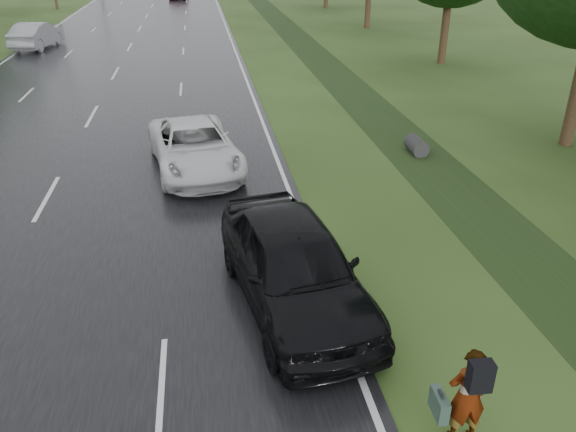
# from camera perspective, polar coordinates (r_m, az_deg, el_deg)

# --- Properties ---
(road) EXTENTS (14.00, 180.00, 0.04)m
(road) POSITION_cam_1_polar(r_m,az_deg,el_deg) (52.67, -14.39, 18.68)
(road) COLOR black
(road) RESTS_ON ground
(edge_stripe_east) EXTENTS (0.12, 180.00, 0.01)m
(edge_stripe_east) POSITION_cam_1_polar(r_m,az_deg,el_deg) (52.53, -6.63, 19.29)
(edge_stripe_east) COLOR silver
(edge_stripe_east) RESTS_ON road
(edge_stripe_west) EXTENTS (0.12, 180.00, 0.01)m
(edge_stripe_west) POSITION_cam_1_polar(r_m,az_deg,el_deg) (53.66, -21.91, 17.82)
(edge_stripe_west) COLOR silver
(edge_stripe_west) RESTS_ON road
(center_line) EXTENTS (0.12, 180.00, 0.01)m
(center_line) POSITION_cam_1_polar(r_m,az_deg,el_deg) (52.67, -14.39, 18.70)
(center_line) COLOR silver
(center_line) RESTS_ON road
(drainage_ditch) EXTENTS (2.20, 120.00, 0.56)m
(drainage_ditch) POSITION_cam_1_polar(r_m,az_deg,el_deg) (27.51, 6.41, 12.67)
(drainage_ditch) COLOR #1C3313
(drainage_ditch) RESTS_ON ground
(pedestrian) EXTENTS (0.73, 0.67, 1.62)m
(pedestrian) POSITION_cam_1_polar(r_m,az_deg,el_deg) (8.60, 17.65, -16.94)
(pedestrian) COLOR #A5998C
(pedestrian) RESTS_ON ground
(white_pickup) EXTENTS (3.19, 5.54, 1.45)m
(white_pickup) POSITION_cam_1_polar(r_m,az_deg,el_deg) (17.60, -9.47, 6.92)
(white_pickup) COLOR white
(white_pickup) RESTS_ON road
(dark_sedan) EXTENTS (2.91, 5.53, 1.79)m
(dark_sedan) POSITION_cam_1_polar(r_m,az_deg,el_deg) (10.79, 0.64, -4.99)
(dark_sedan) COLOR black
(dark_sedan) RESTS_ON road
(silver_sedan) EXTENTS (2.51, 5.14, 1.62)m
(silver_sedan) POSITION_cam_1_polar(r_m,az_deg,el_deg) (41.21, -24.20, 16.42)
(silver_sedan) COLOR gray
(silver_sedan) RESTS_ON road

